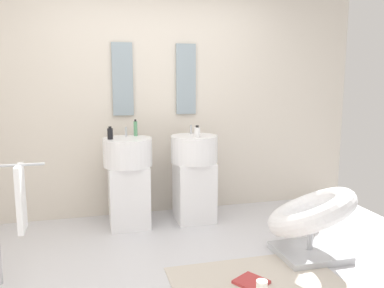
{
  "coord_description": "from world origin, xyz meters",
  "views": [
    {
      "loc": [
        -0.73,
        -2.79,
        1.52
      ],
      "look_at": [
        0.15,
        0.55,
        0.95
      ],
      "focal_mm": 37.23,
      "sensor_mm": 36.0,
      "label": 1
    }
  ],
  "objects_px": {
    "pedestal_sink_left": "(128,178)",
    "pedestal_sink_right": "(194,174)",
    "lounge_chair": "(311,217)",
    "coffee_mug": "(262,287)",
    "soap_bottle_green": "(136,128)",
    "magazine_red": "(251,282)",
    "towel_rack": "(17,201)",
    "soap_bottle_white": "(197,132)",
    "soap_bottle_black": "(110,133)"
  },
  "relations": [
    {
      "from": "towel_rack",
      "to": "coffee_mug",
      "type": "xyz_separation_m",
      "value": [
        1.67,
        -0.64,
        -0.57
      ]
    },
    {
      "from": "magazine_red",
      "to": "soap_bottle_black",
      "type": "bearing_deg",
      "value": 91.85
    },
    {
      "from": "soap_bottle_black",
      "to": "pedestal_sink_left",
      "type": "bearing_deg",
      "value": 7.82
    },
    {
      "from": "lounge_chair",
      "to": "coffee_mug",
      "type": "bearing_deg",
      "value": -144.19
    },
    {
      "from": "pedestal_sink_left",
      "to": "soap_bottle_black",
      "type": "height_order",
      "value": "soap_bottle_black"
    },
    {
      "from": "lounge_chair",
      "to": "magazine_red",
      "type": "relative_size",
      "value": 5.12
    },
    {
      "from": "towel_rack",
      "to": "pedestal_sink_right",
      "type": "bearing_deg",
      "value": 30.78
    },
    {
      "from": "towel_rack",
      "to": "coffee_mug",
      "type": "bearing_deg",
      "value": -21.07
    },
    {
      "from": "pedestal_sink_right",
      "to": "soap_bottle_white",
      "type": "distance_m",
      "value": 0.49
    },
    {
      "from": "magazine_red",
      "to": "soap_bottle_white",
      "type": "height_order",
      "value": "soap_bottle_white"
    },
    {
      "from": "pedestal_sink_left",
      "to": "coffee_mug",
      "type": "distance_m",
      "value": 1.83
    },
    {
      "from": "pedestal_sink_left",
      "to": "pedestal_sink_right",
      "type": "distance_m",
      "value": 0.7
    },
    {
      "from": "pedestal_sink_left",
      "to": "magazine_red",
      "type": "distance_m",
      "value": 1.7
    },
    {
      "from": "soap_bottle_white",
      "to": "soap_bottle_green",
      "type": "xyz_separation_m",
      "value": [
        -0.6,
        0.27,
        0.02
      ]
    },
    {
      "from": "towel_rack",
      "to": "magazine_red",
      "type": "xyz_separation_m",
      "value": [
        1.66,
        -0.49,
        -0.61
      ]
    },
    {
      "from": "magazine_red",
      "to": "towel_rack",
      "type": "bearing_deg",
      "value": 132.48
    },
    {
      "from": "towel_rack",
      "to": "soap_bottle_white",
      "type": "distance_m",
      "value": 1.84
    },
    {
      "from": "lounge_chair",
      "to": "towel_rack",
      "type": "height_order",
      "value": "towel_rack"
    },
    {
      "from": "towel_rack",
      "to": "soap_bottle_black",
      "type": "distance_m",
      "value": 1.24
    },
    {
      "from": "towel_rack",
      "to": "soap_bottle_white",
      "type": "bearing_deg",
      "value": 27.45
    },
    {
      "from": "coffee_mug",
      "to": "soap_bottle_white",
      "type": "distance_m",
      "value": 1.74
    },
    {
      "from": "pedestal_sink_right",
      "to": "coffee_mug",
      "type": "distance_m",
      "value": 1.67
    },
    {
      "from": "soap_bottle_green",
      "to": "magazine_red",
      "type": "bearing_deg",
      "value": -67.85
    },
    {
      "from": "lounge_chair",
      "to": "coffee_mug",
      "type": "distance_m",
      "value": 0.87
    },
    {
      "from": "pedestal_sink_left",
      "to": "soap_bottle_white",
      "type": "xyz_separation_m",
      "value": [
        0.7,
        -0.12,
        0.47
      ]
    },
    {
      "from": "pedestal_sink_right",
      "to": "soap_bottle_green",
      "type": "relative_size",
      "value": 5.91
    },
    {
      "from": "coffee_mug",
      "to": "soap_bottle_white",
      "type": "height_order",
      "value": "soap_bottle_white"
    },
    {
      "from": "soap_bottle_green",
      "to": "pedestal_sink_left",
      "type": "bearing_deg",
      "value": -124.79
    },
    {
      "from": "pedestal_sink_left",
      "to": "magazine_red",
      "type": "bearing_deg",
      "value": -62.63
    },
    {
      "from": "pedestal_sink_left",
      "to": "towel_rack",
      "type": "relative_size",
      "value": 1.08
    },
    {
      "from": "magazine_red",
      "to": "coffee_mug",
      "type": "xyz_separation_m",
      "value": [
        0.01,
        -0.15,
        0.04
      ]
    },
    {
      "from": "soap_bottle_white",
      "to": "coffee_mug",
      "type": "bearing_deg",
      "value": -87.38
    },
    {
      "from": "lounge_chair",
      "to": "towel_rack",
      "type": "relative_size",
      "value": 1.15
    },
    {
      "from": "pedestal_sink_left",
      "to": "towel_rack",
      "type": "bearing_deg",
      "value": -133.47
    },
    {
      "from": "towel_rack",
      "to": "soap_bottle_white",
      "type": "xyz_separation_m",
      "value": [
        1.61,
        0.83,
        0.35
      ]
    },
    {
      "from": "pedestal_sink_left",
      "to": "soap_bottle_green",
      "type": "bearing_deg",
      "value": 55.21
    },
    {
      "from": "pedestal_sink_left",
      "to": "soap_bottle_white",
      "type": "distance_m",
      "value": 0.85
    },
    {
      "from": "pedestal_sink_right",
      "to": "soap_bottle_green",
      "type": "bearing_deg",
      "value": 166.34
    },
    {
      "from": "coffee_mug",
      "to": "soap_bottle_white",
      "type": "bearing_deg",
      "value": 92.62
    },
    {
      "from": "pedestal_sink_right",
      "to": "soap_bottle_black",
      "type": "distance_m",
      "value": 0.99
    },
    {
      "from": "towel_rack",
      "to": "soap_bottle_green",
      "type": "xyz_separation_m",
      "value": [
        1.01,
        1.1,
        0.37
      ]
    },
    {
      "from": "lounge_chair",
      "to": "magazine_red",
      "type": "height_order",
      "value": "lounge_chair"
    },
    {
      "from": "coffee_mug",
      "to": "soap_bottle_white",
      "type": "xyz_separation_m",
      "value": [
        -0.07,
        1.48,
        0.92
      ]
    },
    {
      "from": "lounge_chair",
      "to": "soap_bottle_white",
      "type": "height_order",
      "value": "soap_bottle_white"
    },
    {
      "from": "soap_bottle_green",
      "to": "pedestal_sink_right",
      "type": "bearing_deg",
      "value": -13.66
    },
    {
      "from": "lounge_chair",
      "to": "magazine_red",
      "type": "distance_m",
      "value": 0.83
    },
    {
      "from": "lounge_chair",
      "to": "magazine_red",
      "type": "bearing_deg",
      "value": -154.23
    },
    {
      "from": "pedestal_sink_right",
      "to": "lounge_chair",
      "type": "xyz_separation_m",
      "value": [
        0.73,
        -1.12,
        -0.16
      ]
    },
    {
      "from": "magazine_red",
      "to": "soap_bottle_green",
      "type": "height_order",
      "value": "soap_bottle_green"
    },
    {
      "from": "soap_bottle_black",
      "to": "soap_bottle_green",
      "type": "distance_m",
      "value": 0.32
    }
  ]
}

